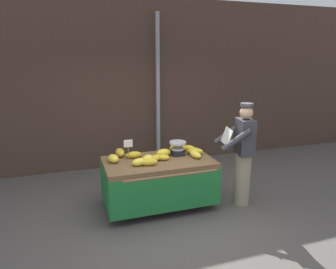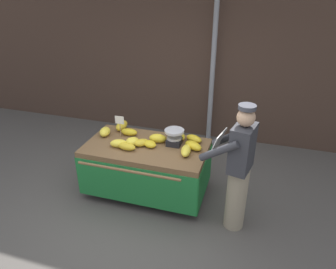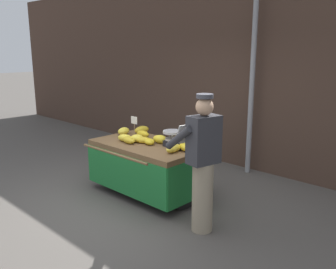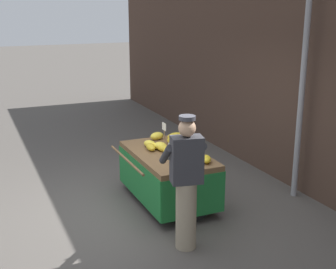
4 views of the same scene
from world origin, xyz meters
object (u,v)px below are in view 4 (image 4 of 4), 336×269
object	(u,v)px
banana_bunch_5	(206,159)
banana_bunch_9	(193,162)
banana_bunch_4	(181,162)
banana_bunch_12	(165,149)
banana_bunch_2	(172,141)
street_pole	(302,94)
price_sign	(164,129)
banana_bunch_8	(168,151)
banana_bunch_10	(151,147)
banana_bunch_0	(150,144)
banana_bunch_6	(157,136)
banana_bunch_11	(199,154)
banana_cart	(168,166)
banana_bunch_3	(160,146)
banana_bunch_1	(176,136)
banana_bunch_7	(180,150)
vendor_person	(186,182)
weighing_scale	(188,151)

from	to	relation	value
banana_bunch_5	banana_bunch_9	distance (m)	0.22
banana_bunch_4	banana_bunch_12	bearing A→B (deg)	175.90
banana_bunch_2	banana_bunch_5	world-z (taller)	banana_bunch_2
street_pole	price_sign	xyz separation A→B (m)	(-1.04, -1.83, -0.60)
banana_bunch_8	banana_bunch_12	distance (m)	0.13
banana_bunch_10	banana_bunch_12	bearing A→B (deg)	46.60
banana_bunch_0	banana_bunch_6	bearing A→B (deg)	142.72
banana_bunch_10	banana_bunch_0	bearing A→B (deg)	162.90
banana_bunch_4	banana_bunch_11	size ratio (longest dim) A/B	1.28
banana_bunch_6	banana_bunch_11	world-z (taller)	banana_bunch_6
banana_cart	banana_bunch_5	distance (m)	0.76
street_pole	price_sign	bearing A→B (deg)	-119.72
banana_bunch_4	banana_bunch_9	xyz separation A→B (m)	(0.06, 0.17, -0.00)
banana_cart	banana_bunch_8	distance (m)	0.28
price_sign	banana_bunch_6	xyz separation A→B (m)	(-0.25, -0.02, -0.18)
price_sign	banana_bunch_4	xyz separation A→B (m)	(1.06, -0.21, -0.19)
banana_cart	banana_bunch_2	xyz separation A→B (m)	(-0.36, 0.23, 0.28)
street_pole	banana_bunch_6	world-z (taller)	street_pole
banana_bunch_3	banana_bunch_12	distance (m)	0.13
banana_bunch_10	banana_cart	bearing A→B (deg)	41.70
banana_bunch_1	banana_bunch_6	bearing A→B (deg)	-119.35
banana_bunch_6	banana_bunch_8	distance (m)	0.79
price_sign	banana_bunch_1	size ratio (longest dim) A/B	1.16
banana_bunch_10	banana_bunch_7	bearing A→B (deg)	43.76
banana_bunch_12	banana_bunch_8	bearing A→B (deg)	1.22
banana_cart	banana_bunch_3	distance (m)	0.34
banana_bunch_9	banana_bunch_10	distance (m)	0.93
banana_bunch_4	banana_bunch_10	xyz separation A→B (m)	(-0.82, -0.12, -0.00)
banana_bunch_5	banana_bunch_10	size ratio (longest dim) A/B	0.92
banana_bunch_9	vendor_person	xyz separation A→B (m)	(0.66, -0.44, 0.01)
vendor_person	banana_bunch_1	bearing A→B (deg)	158.74
weighing_scale	banana_bunch_2	xyz separation A→B (m)	(-0.74, 0.09, -0.06)
banana_bunch_2	vendor_person	distance (m)	1.79
banana_bunch_9	banana_bunch_11	distance (m)	0.34
banana_bunch_3	banana_bunch_10	xyz separation A→B (m)	(-0.03, -0.14, -0.01)
banana_bunch_12	banana_bunch_5	bearing A→B (deg)	26.16
banana_bunch_4	banana_bunch_10	size ratio (longest dim) A/B	1.04
banana_bunch_6	banana_bunch_11	xyz separation A→B (m)	(1.11, 0.20, -0.00)
price_sign	vendor_person	distance (m)	1.86
banana_bunch_4	banana_bunch_0	bearing A→B (deg)	-175.48
price_sign	banana_bunch_4	world-z (taller)	price_sign
street_pole	banana_bunch_1	xyz separation A→B (m)	(-1.14, -1.58, -0.79)
banana_bunch_6	banana_bunch_0	bearing A→B (deg)	-37.28
banana_bunch_11	banana_bunch_6	bearing A→B (deg)	-169.87
banana_bunch_7	banana_bunch_12	world-z (taller)	banana_bunch_7
banana_bunch_1	banana_bunch_8	size ratio (longest dim) A/B	1.44
street_pole	banana_bunch_8	world-z (taller)	street_pole
banana_cart	banana_bunch_7	distance (m)	0.35
street_pole	banana_bunch_12	size ratio (longest dim) A/B	15.01
price_sign	banana_bunch_3	distance (m)	0.38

